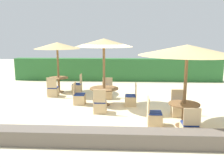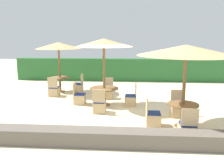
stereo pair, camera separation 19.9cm
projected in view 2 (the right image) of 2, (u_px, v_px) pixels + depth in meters
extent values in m
plane|color=beige|center=(111.00, 110.00, 9.67)|extent=(40.00, 40.00, 0.00)
cube|color=#2D6B33|center=(119.00, 70.00, 15.81)|extent=(13.00, 0.70, 1.40)
cube|color=#6B6056|center=(101.00, 137.00, 6.53)|extent=(10.00, 0.56, 0.42)
cylinder|color=brown|center=(59.00, 68.00, 12.53)|extent=(0.10, 0.10, 2.42)
cone|color=tan|center=(58.00, 45.00, 12.31)|extent=(2.28, 2.28, 0.32)
cylinder|color=brown|center=(60.00, 91.00, 12.76)|extent=(0.48, 0.48, 0.03)
cylinder|color=brown|center=(60.00, 85.00, 12.69)|extent=(0.12, 0.12, 0.71)
cylinder|color=brown|center=(60.00, 78.00, 12.62)|extent=(0.99, 0.99, 0.04)
cube|color=tan|center=(78.00, 88.00, 12.65)|extent=(0.46, 0.46, 0.40)
cube|color=navy|center=(78.00, 84.00, 12.61)|extent=(0.42, 0.42, 0.05)
cube|color=tan|center=(82.00, 79.00, 12.54)|extent=(0.04, 0.46, 0.48)
cube|color=tan|center=(54.00, 92.00, 11.82)|extent=(0.46, 0.46, 0.40)
cube|color=navy|center=(54.00, 87.00, 11.78)|extent=(0.42, 0.42, 0.05)
cube|color=tan|center=(52.00, 83.00, 11.52)|extent=(0.46, 0.04, 0.48)
cylinder|color=brown|center=(104.00, 73.00, 10.09)|extent=(0.10, 0.10, 2.64)
cone|color=tan|center=(104.00, 43.00, 9.85)|extent=(2.31, 2.31, 0.32)
cylinder|color=brown|center=(104.00, 105.00, 10.34)|extent=(0.48, 0.48, 0.03)
cylinder|color=brown|center=(104.00, 97.00, 10.28)|extent=(0.12, 0.12, 0.68)
cylinder|color=brown|center=(104.00, 88.00, 10.21)|extent=(1.17, 1.17, 0.04)
cube|color=tan|center=(100.00, 107.00, 9.28)|extent=(0.46, 0.46, 0.40)
cube|color=navy|center=(100.00, 102.00, 9.24)|extent=(0.42, 0.42, 0.05)
cube|color=tan|center=(99.00, 96.00, 8.98)|extent=(0.46, 0.04, 0.48)
cube|color=tan|center=(108.00, 94.00, 11.36)|extent=(0.46, 0.46, 0.40)
cube|color=navy|center=(108.00, 89.00, 11.32)|extent=(0.42, 0.42, 0.05)
cube|color=tan|center=(108.00, 83.00, 11.48)|extent=(0.46, 0.04, 0.48)
cube|color=tan|center=(131.00, 101.00, 10.18)|extent=(0.46, 0.46, 0.40)
cube|color=navy|center=(131.00, 96.00, 10.14)|extent=(0.42, 0.42, 0.05)
cube|color=tan|center=(136.00, 89.00, 10.07)|extent=(0.04, 0.46, 0.48)
cube|color=tan|center=(80.00, 99.00, 10.43)|extent=(0.46, 0.46, 0.40)
cube|color=navy|center=(80.00, 94.00, 10.39)|extent=(0.42, 0.42, 0.05)
cube|color=tan|center=(75.00, 88.00, 10.36)|extent=(0.04, 0.46, 0.48)
cylinder|color=brown|center=(184.00, 88.00, 7.66)|extent=(0.10, 0.10, 2.49)
cone|color=tan|center=(186.00, 50.00, 7.44)|extent=(2.96, 2.96, 0.32)
cylinder|color=brown|center=(182.00, 126.00, 7.90)|extent=(0.48, 0.48, 0.03)
cylinder|color=brown|center=(182.00, 116.00, 7.84)|extent=(0.12, 0.12, 0.70)
cylinder|color=brown|center=(183.00, 104.00, 7.76)|extent=(0.97, 0.97, 0.04)
cube|color=tan|center=(153.00, 120.00, 7.92)|extent=(0.46, 0.46, 0.40)
cube|color=navy|center=(153.00, 113.00, 7.88)|extent=(0.42, 0.42, 0.05)
cube|color=tan|center=(147.00, 105.00, 7.84)|extent=(0.04, 0.46, 0.48)
cube|color=tan|center=(187.00, 132.00, 6.93)|extent=(0.46, 0.46, 0.40)
cube|color=navy|center=(188.00, 124.00, 6.89)|extent=(0.42, 0.42, 0.05)
cube|color=tan|center=(190.00, 117.00, 6.63)|extent=(0.46, 0.04, 0.48)
cube|color=tan|center=(178.00, 111.00, 8.82)|extent=(0.46, 0.46, 0.40)
cube|color=navy|center=(178.00, 105.00, 8.78)|extent=(0.42, 0.42, 0.05)
cube|color=tan|center=(177.00, 96.00, 8.94)|extent=(0.46, 0.04, 0.48)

